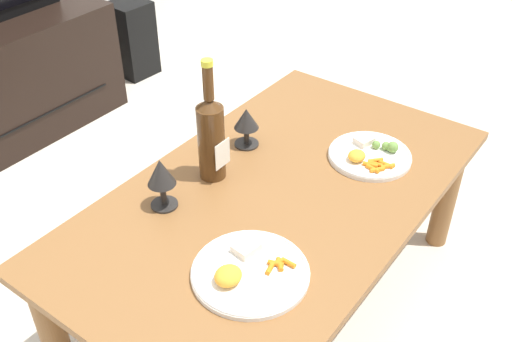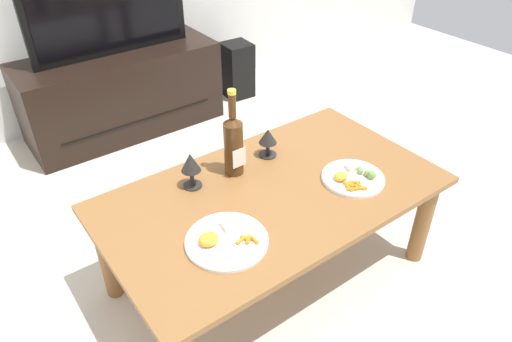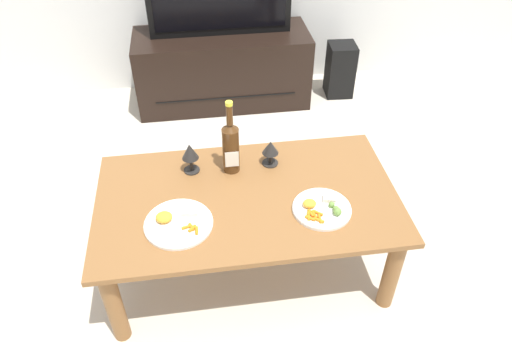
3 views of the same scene
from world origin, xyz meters
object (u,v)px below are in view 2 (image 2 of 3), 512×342
object	(u,v)px
tv_screen	(106,1)
dining_table	(273,206)
floor_speaker	(237,70)
goblet_left	(191,164)
dinner_plate_right	(353,177)
goblet_right	(268,138)
tv_stand	(122,92)
dinner_plate_left	(226,240)
wine_bottle	(233,143)

from	to	relation	value
tv_screen	dining_table	bearing A→B (deg)	-90.93
tv_screen	floor_speaker	bearing A→B (deg)	-1.71
goblet_left	dinner_plate_right	xyz separation A→B (m)	(0.52, -0.33, -0.09)
goblet_right	goblet_left	bearing A→B (deg)	180.00
tv_stand	dinner_plate_left	xyz separation A→B (m)	(-0.32, -1.65, 0.21)
goblet_left	dinner_plate_left	world-z (taller)	goblet_left
tv_stand	dinner_plate_right	bearing A→B (deg)	-80.87
floor_speaker	tv_screen	bearing A→B (deg)	-178.35
goblet_left	tv_screen	bearing A→B (deg)	79.25
floor_speaker	goblet_left	bearing A→B (deg)	-126.69
tv_stand	goblet_left	xyz separation A→B (m)	(-0.25, -1.32, 0.29)
floor_speaker	goblet_right	size ratio (longest dim) A/B	3.07
tv_stand	floor_speaker	world-z (taller)	tv_stand
dining_table	floor_speaker	bearing A→B (deg)	60.08
tv_stand	tv_screen	size ratio (longest dim) A/B	1.27
dining_table	tv_stand	bearing A→B (deg)	89.07
tv_stand	wine_bottle	size ratio (longest dim) A/B	3.30
floor_speaker	wine_bottle	bearing A→B (deg)	-121.37
tv_screen	tv_stand	bearing A→B (deg)	90.00
tv_screen	goblet_right	distance (m)	1.35
goblet_right	dinner_plate_left	distance (m)	0.54
wine_bottle	goblet_left	bearing A→B (deg)	174.49
dining_table	goblet_right	xyz separation A→B (m)	(0.13, 0.20, 0.15)
dining_table	goblet_left	world-z (taller)	goblet_left
dinner_plate_left	dinner_plate_right	xyz separation A→B (m)	(0.58, -0.00, 0.00)
tv_screen	dinner_plate_left	xyz separation A→B (m)	(-0.32, -1.65, -0.34)
dinner_plate_left	floor_speaker	bearing A→B (deg)	54.56
tv_stand	dinner_plate_left	world-z (taller)	tv_stand
floor_speaker	dinner_plate_right	xyz separation A→B (m)	(-0.57, -1.63, 0.27)
wine_bottle	floor_speaker	bearing A→B (deg)	55.27
tv_stand	tv_screen	distance (m)	0.55
goblet_right	tv_screen	bearing A→B (deg)	94.66
goblet_right	dinner_plate_right	distance (m)	0.38
goblet_right	wine_bottle	bearing A→B (deg)	-174.49
tv_screen	dinner_plate_left	world-z (taller)	tv_screen
tv_screen	goblet_left	distance (m)	1.37
tv_screen	wine_bottle	world-z (taller)	tv_screen
goblet_left	dinner_plate_left	xyz separation A→B (m)	(-0.07, -0.33, -0.09)
floor_speaker	dinner_plate_right	size ratio (longest dim) A/B	1.58
floor_speaker	wine_bottle	world-z (taller)	wine_bottle
dining_table	tv_stand	world-z (taller)	tv_stand
tv_stand	wine_bottle	xyz separation A→B (m)	(-0.07, -1.34, 0.33)
dining_table	tv_stand	xyz separation A→B (m)	(0.02, 1.53, -0.12)
dinner_plate_left	dinner_plate_right	distance (m)	0.58
dining_table	tv_screen	distance (m)	1.58
goblet_right	floor_speaker	bearing A→B (deg)	60.57
tv_screen	wine_bottle	distance (m)	1.36
dinner_plate_left	goblet_right	bearing A→B (deg)	37.75
dining_table	goblet_right	size ratio (longest dim) A/B	10.24
wine_bottle	tv_stand	bearing A→B (deg)	86.94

